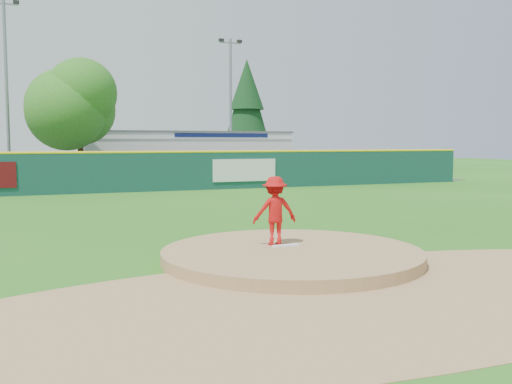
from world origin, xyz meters
name	(u,v)px	position (x,y,z in m)	size (l,w,h in m)	color
ground	(292,261)	(0.00, 0.00, 0.00)	(120.00, 120.00, 0.00)	#286B19
pitchers_mound	(292,261)	(0.00, 0.00, 0.00)	(5.50, 5.50, 0.50)	#9E774C
pitching_rubber	(286,246)	(0.00, 0.30, 0.27)	(0.60, 0.15, 0.04)	white
infield_dirt_arc	(372,296)	(0.00, -3.00, 0.01)	(15.40, 15.40, 0.01)	#9E774C
parking_lot	(111,181)	(0.00, 27.00, 0.01)	(44.00, 16.00, 0.02)	#38383A
pitcher	(275,211)	(-0.12, 0.61, 1.00)	(0.97, 0.56, 1.51)	red
van	(168,174)	(2.72, 22.54, 0.64)	(2.05, 4.44, 1.23)	silver
pool_building_grp	(181,153)	(6.00, 31.99, 1.66)	(15.20, 8.20, 3.31)	silver
fence_banners	(121,173)	(-0.75, 17.92, 1.00)	(16.76, 0.04, 1.20)	#590C10
outfield_fence	(136,170)	(0.00, 18.00, 1.09)	(40.00, 0.14, 2.07)	#133F38
deciduous_tree	(80,108)	(-2.00, 25.00, 4.55)	(5.60, 5.60, 7.36)	#382314
conifer_tree	(247,107)	(13.00, 36.00, 5.54)	(4.40, 4.40, 9.50)	#382314
light_pole_left	(6,83)	(-6.00, 27.00, 6.05)	(1.75, 0.25, 11.00)	gray
light_pole_right	(231,101)	(9.00, 29.00, 5.54)	(1.75, 0.25, 10.00)	gray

